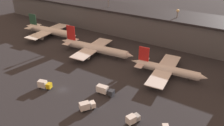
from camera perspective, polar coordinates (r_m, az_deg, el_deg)
The scene contains 12 objects.
ground at distance 96.73m, azimuth -12.78°, elevation -6.79°, with size 600.00×600.00×0.00m, color #26262B.
terminal_building at distance 153.51m, azimuth 8.69°, elevation 10.27°, with size 256.19×28.43×17.40m.
airplane_0 at distance 157.23m, azimuth -15.93°, elevation 8.07°, with size 44.90×35.18×13.73m.
airplane_1 at distance 124.72m, azimuth -4.56°, elevation 3.89°, with size 47.77×32.51×14.43m.
airplane_2 at distance 105.92m, azimuth 14.05°, elevation -1.63°, with size 36.55×34.75×12.34m.
service_vehicle_0 at distance 83.09m, azimuth -6.60°, elevation -11.00°, with size 5.20×6.31×3.45m.
service_vehicle_1 at distance 77.47m, azimuth 5.41°, elevation -14.33°, with size 4.03×5.47×3.41m.
service_vehicle_2 at distance 98.35m, azimuth -17.26°, elevation -5.39°, with size 6.21×3.86×3.70m.
service_vehicle_3 at distance 90.62m, azimuth -1.92°, elevation -7.07°, with size 7.81×3.19×3.60m.
lamp_post_0 at distance 193.23m, azimuth -14.32°, elevation 15.35°, with size 1.80×1.80×24.13m.
lamp_post_1 at distance 159.30m, azimuth -0.95°, elevation 14.58°, with size 1.80×1.80×28.50m.
lamp_post_2 at distance 139.44m, azimuth 16.44°, elevation 10.17°, with size 1.80×1.80×22.39m.
Camera 1 is at (60.42, -53.45, 53.36)m, focal length 35.00 mm.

